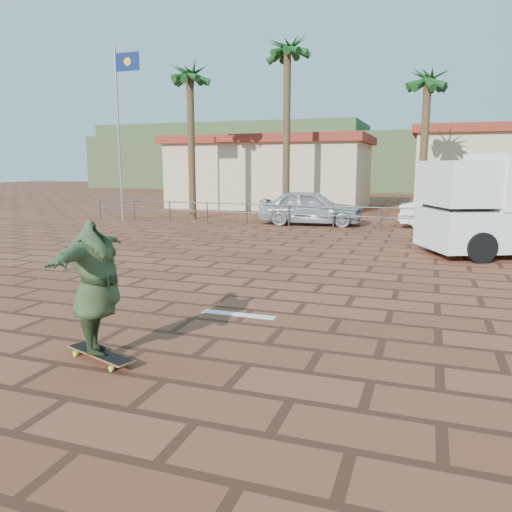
{
  "coord_description": "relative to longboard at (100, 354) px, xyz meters",
  "views": [
    {
      "loc": [
        3.91,
        -9.45,
        2.72
      ],
      "look_at": [
        0.46,
        0.45,
        0.8
      ],
      "focal_mm": 35.0,
      "sensor_mm": 36.0,
      "label": 1
    }
  ],
  "objects": [
    {
      "name": "car_silver",
      "position": [
        -0.92,
        16.9,
        0.7
      ],
      "size": [
        4.87,
        2.34,
        1.6
      ],
      "primitive_type": "imported",
      "rotation": [
        0.0,
        0.0,
        1.67
      ],
      "color": "#A7A9AE",
      "rests_on": "ground"
    },
    {
      "name": "car_white",
      "position": [
        5.11,
        17.36,
        0.6
      ],
      "size": [
        4.25,
        1.55,
        1.39
      ],
      "primitive_type": "imported",
      "rotation": [
        0.0,
        0.0,
        1.55
      ],
      "color": "white",
      "rests_on": "ground"
    },
    {
      "name": "palm_left",
      "position": [
        -2.65,
        18.9,
        7.85
      ],
      "size": [
        2.4,
        2.4,
        9.45
      ],
      "color": "brown",
      "rests_on": "ground"
    },
    {
      "name": "guardrail",
      "position": [
        0.35,
        15.9,
        0.58
      ],
      "size": [
        24.06,
        0.06,
        1.0
      ],
      "color": "#47494F",
      "rests_on": "ground"
    },
    {
      "name": "hill_back",
      "position": [
        -21.65,
        59.9,
        3.9
      ],
      "size": [
        35.0,
        14.0,
        8.0
      ],
      "primitive_type": "cube",
      "color": "#384C28",
      "rests_on": "ground"
    },
    {
      "name": "flagpole",
      "position": [
        -9.53,
        14.9,
        4.54
      ],
      "size": [
        1.3,
        0.1,
        8.0
      ],
      "color": "gray",
      "rests_on": "ground"
    },
    {
      "name": "palm_far_left",
      "position": [
        -7.15,
        17.4,
        6.73
      ],
      "size": [
        2.4,
        2.4,
        8.25
      ],
      "color": "brown",
      "rests_on": "ground"
    },
    {
      "name": "palm_center",
      "position": [
        3.85,
        19.4,
        6.26
      ],
      "size": [
        2.4,
        2.4,
        7.75
      ],
      "color": "brown",
      "rests_on": "ground"
    },
    {
      "name": "building_east",
      "position": [
        8.35,
        27.9,
        2.44
      ],
      "size": [
        10.6,
        6.6,
        5.0
      ],
      "color": "beige",
      "rests_on": "ground"
    },
    {
      "name": "paint_stripe",
      "position": [
        1.05,
        2.7,
        -0.1
      ],
      "size": [
        1.4,
        0.22,
        0.01
      ],
      "primitive_type": "cube",
      "color": "white",
      "rests_on": "ground"
    },
    {
      "name": "hill_front",
      "position": [
        0.35,
        53.9,
        2.9
      ],
      "size": [
        70.0,
        18.0,
        6.0
      ],
      "primitive_type": "cube",
      "color": "#384C28",
      "rests_on": "ground"
    },
    {
      "name": "building_west",
      "position": [
        -5.65,
        25.9,
        2.18
      ],
      "size": [
        12.6,
        7.6,
        4.5
      ],
      "color": "beige",
      "rests_on": "ground"
    },
    {
      "name": "skateboarder",
      "position": [
        0.0,
        0.0,
        0.96
      ],
      "size": [
        1.27,
        2.39,
        1.88
      ],
      "primitive_type": "imported",
      "rotation": [
        0.0,
        0.0,
        1.86
      ],
      "color": "#304223",
      "rests_on": "longboard"
    },
    {
      "name": "longboard",
      "position": [
        0.0,
        0.0,
        0.0
      ],
      "size": [
        1.26,
        0.67,
        0.12
      ],
      "rotation": [
        0.0,
        0.0,
        -0.34
      ],
      "color": "olive",
      "rests_on": "ground"
    },
    {
      "name": "ground",
      "position": [
        0.35,
        3.9,
        -0.1
      ],
      "size": [
        120.0,
        120.0,
        0.0
      ],
      "primitive_type": "plane",
      "color": "brown",
      "rests_on": "ground"
    }
  ]
}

